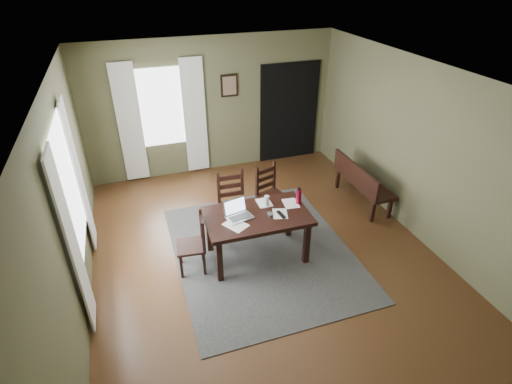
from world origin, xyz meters
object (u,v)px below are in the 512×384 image
object	(u,v)px
chair_back_left	(233,204)
laptop	(237,212)
dining_table	(257,220)
water_bottle	(299,196)
chair_end	(194,244)
chair_back_right	(270,194)
bench	(361,180)

from	to	relation	value
chair_back_left	laptop	bearing A→B (deg)	-97.61
dining_table	water_bottle	bearing A→B (deg)	8.29
chair_end	chair_back_right	size ratio (longest dim) A/B	0.94
dining_table	bench	bearing A→B (deg)	21.63
bench	laptop	distance (m)	2.68
chair_back_right	laptop	size ratio (longest dim) A/B	2.33
bench	laptop	size ratio (longest dim) A/B	3.43
dining_table	chair_back_right	world-z (taller)	chair_back_right
chair_end	laptop	size ratio (longest dim) A/B	2.19
chair_end	chair_back_right	distance (m)	1.73
laptop	water_bottle	xyz separation A→B (m)	(0.96, 0.03, 0.06)
chair_end	chair_back_right	xyz separation A→B (m)	(1.48, 0.90, 0.03)
bench	laptop	xyz separation A→B (m)	(-2.53, -0.80, 0.35)
water_bottle	chair_end	bearing A→B (deg)	-177.44
bench	laptop	world-z (taller)	laptop
chair_back_right	chair_back_left	bearing A→B (deg)	174.81
chair_end	bench	bearing A→B (deg)	111.28
chair_back_right	water_bottle	xyz separation A→B (m)	(0.13, -0.83, 0.41)
chair_back_left	laptop	xyz separation A→B (m)	(-0.12, -0.70, 0.31)
water_bottle	dining_table	bearing A→B (deg)	-172.75
chair_back_left	bench	distance (m)	2.41
chair_back_left	laptop	world-z (taller)	chair_back_left
chair_end	bench	xyz separation A→B (m)	(3.19, 0.83, 0.03)
bench	chair_end	bearing A→B (deg)	104.66
chair_end	water_bottle	world-z (taller)	water_bottle
laptop	water_bottle	bearing A→B (deg)	-11.12
chair_end	chair_back_left	distance (m)	1.07
dining_table	chair_back_left	world-z (taller)	chair_back_left
bench	water_bottle	world-z (taller)	water_bottle
chair_back_left	water_bottle	world-z (taller)	chair_back_left
chair_back_left	chair_end	bearing A→B (deg)	-134.29
chair_back_right	bench	size ratio (longest dim) A/B	0.68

